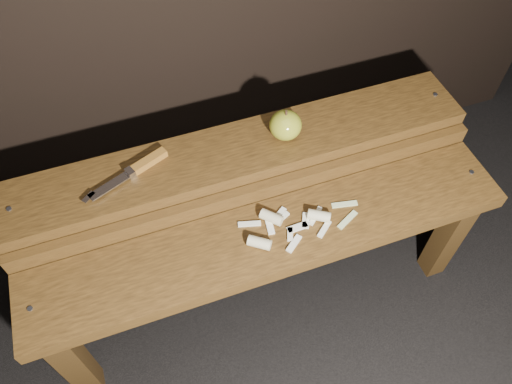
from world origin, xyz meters
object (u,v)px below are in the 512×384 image
object	(u,v)px
bench_front_tier	(272,252)
bench_rear_tier	(243,170)
knife	(139,167)
apple	(285,125)

from	to	relation	value
bench_front_tier	bench_rear_tier	size ratio (longest dim) A/B	1.00
bench_front_tier	knife	xyz separation A→B (m)	(-0.25, 0.24, 0.16)
bench_rear_tier	bench_front_tier	bearing A→B (deg)	-90.00
apple	knife	size ratio (longest dim) A/B	0.39
bench_front_tier	apple	bearing A→B (deg)	63.04
bench_rear_tier	knife	xyz separation A→B (m)	(-0.25, 0.02, 0.10)
apple	bench_rear_tier	bearing A→B (deg)	-177.89
bench_rear_tier	apple	size ratio (longest dim) A/B	13.91
bench_front_tier	bench_rear_tier	bearing A→B (deg)	90.00
bench_rear_tier	knife	distance (m)	0.27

